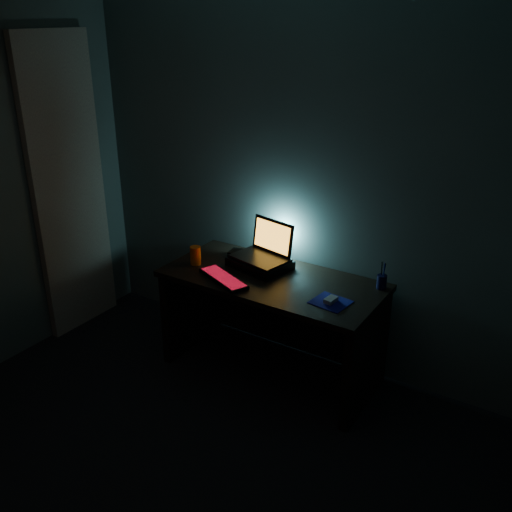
{
  "coord_description": "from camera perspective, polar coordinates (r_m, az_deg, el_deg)",
  "views": [
    {
      "loc": [
        1.77,
        -1.37,
        2.41
      ],
      "look_at": [
        -0.1,
        1.57,
        0.91
      ],
      "focal_mm": 40.0,
      "sensor_mm": 36.0,
      "label": 1
    }
  ],
  "objects": [
    {
      "name": "mouse",
      "position": [
        3.56,
        7.49,
        -4.37
      ],
      "size": [
        0.07,
        0.1,
        0.03
      ],
      "primitive_type": "cube",
      "rotation": [
        0.0,
        0.0,
        -0.12
      ],
      "color": "gray",
      "rests_on": "mousepad"
    },
    {
      "name": "pen_cup",
      "position": [
        3.78,
        12.45,
        -2.53
      ],
      "size": [
        0.08,
        0.08,
        0.09
      ],
      "primitive_type": "cylinder",
      "rotation": [
        0.0,
        0.0,
        -0.35
      ],
      "color": "black",
      "rests_on": "desk"
    },
    {
      "name": "keyboard",
      "position": [
        3.82,
        -3.27,
        -2.27
      ],
      "size": [
        0.44,
        0.29,
        0.03
      ],
      "rotation": [
        0.0,
        0.0,
        -0.4
      ],
      "color": "black",
      "rests_on": "desk"
    },
    {
      "name": "desk",
      "position": [
        4.01,
        1.96,
        -5.24
      ],
      "size": [
        1.5,
        0.7,
        0.75
      ],
      "color": "black",
      "rests_on": "ground"
    },
    {
      "name": "riser",
      "position": [
        4.0,
        0.4,
        -0.73
      ],
      "size": [
        0.45,
        0.38,
        0.06
      ],
      "primitive_type": "cube",
      "rotation": [
        0.0,
        0.0,
        -0.21
      ],
      "color": "black",
      "rests_on": "desk"
    },
    {
      "name": "room",
      "position": [
        2.52,
        -17.6,
        -5.21
      ],
      "size": [
        3.5,
        4.0,
        2.5
      ],
      "color": "black",
      "rests_on": "ground"
    },
    {
      "name": "router",
      "position": [
        4.16,
        -1.66,
        0.18
      ],
      "size": [
        0.16,
        0.14,
        0.05
      ],
      "rotation": [
        0.0,
        0.0,
        0.17
      ],
      "color": "black",
      "rests_on": "desk"
    },
    {
      "name": "mousepad",
      "position": [
        3.57,
        7.48,
        -4.59
      ],
      "size": [
        0.24,
        0.22,
        0.0
      ],
      "primitive_type": "cube",
      "rotation": [
        0.0,
        0.0,
        -0.12
      ],
      "color": "#0E0E64",
      "rests_on": "desk"
    },
    {
      "name": "curtain",
      "position": [
        4.64,
        -18.22,
        6.39
      ],
      "size": [
        0.06,
        0.65,
        2.3
      ],
      "primitive_type": "cube",
      "color": "#BEB998",
      "rests_on": "ground"
    },
    {
      "name": "laptop",
      "position": [
        4.0,
        0.91,
        0.66
      ],
      "size": [
        0.43,
        0.35,
        0.26
      ],
      "rotation": [
        0.0,
        0.0,
        -0.21
      ],
      "color": "black",
      "rests_on": "riser"
    },
    {
      "name": "juice_glass",
      "position": [
        4.06,
        -6.07,
        0.06
      ],
      "size": [
        0.1,
        0.1,
        0.13
      ],
      "primitive_type": "cylinder",
      "rotation": [
        0.0,
        0.0,
        0.43
      ],
      "color": "#E6590C",
      "rests_on": "desk"
    }
  ]
}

